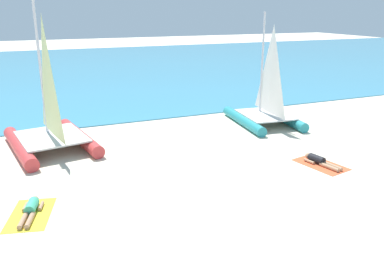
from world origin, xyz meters
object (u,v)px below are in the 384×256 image
towel_left (31,214)px  towel_right (321,165)px  sailboat_red (50,128)px  sunbather_right (319,161)px  sunbather_left (31,209)px  sailboat_teal (265,108)px

towel_left → towel_right: bearing=-0.9°
sailboat_red → sunbather_right: size_ratio=3.87×
towel_left → towel_right: size_ratio=1.00×
sunbather_right → sunbather_left: bearing=167.8°
sunbather_left → towel_right: sunbather_left is taller
sailboat_red → sunbather_right: bearing=-41.8°
sailboat_teal → towel_left: size_ratio=2.86×
sailboat_red → sunbather_right: sailboat_red is taller
towel_right → sunbather_right: size_ratio=1.22×
sailboat_teal → sailboat_red: sailboat_red is taller
sailboat_teal → sunbather_left: bearing=-149.4°
sunbather_right → sailboat_teal: bearing=68.0°
sailboat_red → sunbather_right: (9.10, -5.58, -0.77)m
sunbather_left → sunbather_right: 10.03m
sailboat_teal → sunbather_right: size_ratio=3.48×
towel_left → sunbather_left: size_ratio=1.22×
sunbather_left → towel_left: bearing=-90.0°
towel_right → sunbather_right: (-0.01, 0.07, 0.13)m
sailboat_red → sunbather_left: sailboat_red is taller
sunbather_left → sunbather_right: bearing=12.9°
sailboat_teal → towel_right: 5.59m
sailboat_red → towel_left: sailboat_red is taller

